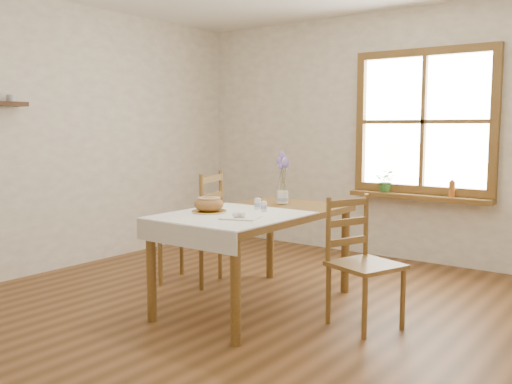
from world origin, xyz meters
The scene contains 18 objects.
ground centered at (0.00, 0.00, 0.00)m, with size 5.00×5.00×0.00m, color brown.
room_walls centered at (0.00, 0.00, 1.71)m, with size 4.60×5.10×2.65m.
window centered at (0.50, 2.47, 1.45)m, with size 1.46×0.08×1.46m.
window_sill centered at (0.50, 2.40, 0.69)m, with size 1.46×0.20×0.05m.
dining_table centered at (0.00, 0.30, 0.66)m, with size 0.90×1.60×0.75m.
table_linen centered at (0.00, 0.00, 0.76)m, with size 0.91×0.99×0.01m, color silver.
chair_left centered at (-0.88, 0.49, 0.50)m, with size 0.47×0.49×1.00m, color brown, non-canonical shape.
chair_right centered at (0.90, 0.38, 0.46)m, with size 0.42×0.44×0.91m, color brown, non-canonical shape.
bread_plate centered at (-0.20, -0.02, 0.77)m, with size 0.26×0.26×0.01m, color silver.
bread_loaf centered at (-0.20, -0.02, 0.83)m, with size 0.22×0.22×0.12m, color #AC7D3D.
egg_napkin centered at (0.16, -0.09, 0.77)m, with size 0.26×0.22×0.01m, color silver.
eggs centered at (0.16, -0.09, 0.79)m, with size 0.20×0.18×0.04m, color white, non-canonical shape.
salt_shaker centered at (0.00, 0.32, 0.81)m, with size 0.05×0.05×0.10m, color silver.
pepper_shaker centered at (0.10, 0.26, 0.80)m, with size 0.04×0.04×0.09m, color silver.
flower_vase centered at (-0.06, 0.75, 0.80)m, with size 0.10×0.10×0.11m, color silver.
lavender_bouquet centered at (-0.06, 0.75, 1.02)m, with size 0.17×0.17×0.32m, color #6E589C, non-canonical shape.
potted_plant centered at (0.14, 2.40, 0.81)m, with size 0.21×0.23×0.18m, color #34712D.
amber_bottle centered at (0.83, 2.40, 0.80)m, with size 0.06×0.06×0.17m, color #A7591E.
Camera 1 is at (2.62, -3.20, 1.41)m, focal length 40.00 mm.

